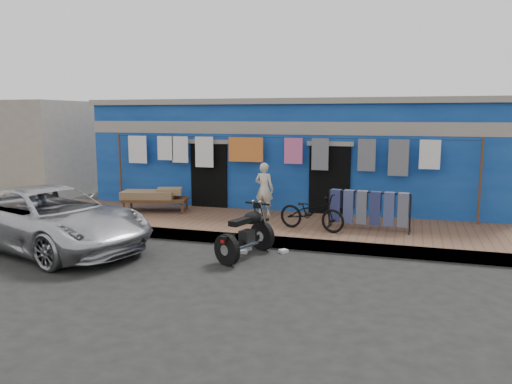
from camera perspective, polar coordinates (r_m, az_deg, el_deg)
name	(u,v)px	position (r m, az deg, el deg)	size (l,w,h in m)	color
ground	(225,265)	(9.87, -3.51, -8.31)	(80.00, 80.00, 0.00)	black
sidewalk	(268,226)	(12.60, 1.36, -3.95)	(28.00, 3.00, 0.25)	brown
curb	(250,240)	(11.25, -0.69, -5.50)	(28.00, 0.10, 0.25)	gray
building	(302,153)	(16.20, 5.29, 4.44)	(12.20, 5.20, 3.36)	navy
neighbor_left	(24,146)	(21.41, -24.96, 4.74)	(6.00, 5.00, 3.40)	#9E9384
clothesline	(267,155)	(13.64, 1.23, 4.25)	(10.06, 0.06, 2.10)	brown
car	(50,218)	(11.73, -22.49, -2.71)	(2.26, 4.96, 1.40)	#B8B7BC
seated_person	(264,189)	(13.25, 0.95, 0.34)	(0.51, 0.34, 1.42)	beige
bicycle	(312,208)	(11.62, 6.39, -1.84)	(0.57, 1.61, 1.04)	black
motorcycle	(245,232)	(10.24, -1.21, -4.56)	(0.99, 1.75, 1.07)	black
charpoy	(156,200)	(14.16, -11.39, -0.92)	(1.98, 1.28, 0.61)	brown
jeans_rack	(369,210)	(11.91, 12.76, -1.99)	(1.97, 0.51, 0.94)	black
litter_a	(244,252)	(10.62, -1.42, -6.86)	(0.16, 0.12, 0.07)	silver
litter_b	(247,248)	(10.87, -1.04, -6.45)	(0.18, 0.13, 0.09)	silver
litter_c	(283,251)	(10.70, 3.14, -6.76)	(0.17, 0.14, 0.07)	silver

